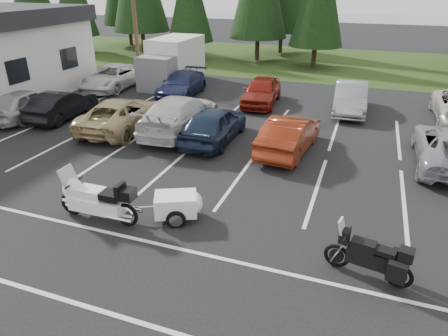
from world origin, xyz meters
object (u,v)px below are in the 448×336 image
at_px(utility_pole, 134,8).
at_px(car_far_0, 113,77).
at_px(car_near_3, 180,114).
at_px(car_near_5, 290,134).
at_px(box_truck, 170,62).
at_px(cargo_trailer, 176,207).
at_px(car_far_3, 350,98).
at_px(car_far_1, 182,84).
at_px(touring_motorcycle, 96,196).
at_px(car_near_0, 25,104).
at_px(car_near_1, 62,105).
at_px(adventure_motorcycle, 369,253).
at_px(car_near_2, 121,114).
at_px(car_far_2, 262,91).
at_px(car_near_4, 214,124).

relative_size(utility_pole, car_far_0, 1.73).
relative_size(car_near_3, car_near_5, 1.27).
bearing_deg(car_near_5, car_near_3, -2.81).
height_order(box_truck, cargo_trailer, box_truck).
bearing_deg(cargo_trailer, car_far_3, 47.70).
bearing_deg(car_far_3, car_far_0, 176.85).
relative_size(utility_pole, cargo_trailer, 5.22).
xyz_separation_m(utility_pole, car_far_3, (13.55, -1.70, -3.95)).
distance_m(utility_pole, cargo_trailer, 17.68).
distance_m(car_far_1, touring_motorcycle, 13.73).
relative_size(utility_pole, touring_motorcycle, 3.18).
bearing_deg(car_near_0, car_near_1, -165.08).
bearing_deg(box_truck, touring_motorcycle, -70.33).
bearing_deg(adventure_motorcycle, utility_pole, 145.92).
xyz_separation_m(car_near_2, adventure_motorcycle, (11.06, -6.90, -0.04)).
xyz_separation_m(box_truck, car_near_2, (1.82, -8.56, -0.73)).
height_order(car_near_1, car_far_3, car_far_3).
height_order(car_far_2, cargo_trailer, car_far_2).
bearing_deg(car_near_0, utility_pole, -104.64).
distance_m(car_near_1, car_near_3, 6.35).
height_order(car_near_1, car_near_4, car_near_4).
distance_m(box_truck, car_near_1, 8.43).
bearing_deg(car_far_0, car_near_0, -97.63).
height_order(utility_pole, car_far_3, utility_pole).
xyz_separation_m(car_near_5, car_far_3, (1.89, 6.40, 0.02)).
distance_m(utility_pole, car_far_2, 9.86).
distance_m(box_truck, car_near_5, 12.95).
relative_size(car_near_1, car_near_2, 0.80).
relative_size(car_far_3, cargo_trailer, 2.63).
relative_size(car_far_0, car_far_1, 1.10).
bearing_deg(car_near_2, box_truck, -83.44).
height_order(car_far_1, cargo_trailer, car_far_1).
height_order(box_truck, car_near_1, box_truck).
bearing_deg(touring_motorcycle, cargo_trailer, 20.80).
relative_size(car_near_1, car_far_3, 0.92).
distance_m(car_near_3, car_far_0, 9.42).
height_order(box_truck, car_far_3, box_truck).
bearing_deg(car_near_4, car_far_2, -94.10).
distance_m(car_near_0, car_far_0, 6.65).
height_order(utility_pole, cargo_trailer, utility_pole).
xyz_separation_m(car_far_0, car_far_1, (4.89, -0.13, -0.04)).
bearing_deg(adventure_motorcycle, car_far_3, 106.79).
distance_m(box_truck, car_near_4, 10.66).
bearing_deg(car_far_0, touring_motorcycle, -59.95).
xyz_separation_m(car_near_4, car_far_1, (-4.49, 6.22, -0.08)).
distance_m(car_near_1, car_far_0, 6.14).
relative_size(car_far_0, adventure_motorcycle, 2.32).
xyz_separation_m(car_near_5, car_far_1, (-7.75, 6.31, -0.04)).
relative_size(car_near_2, touring_motorcycle, 1.82).
bearing_deg(cargo_trailer, car_near_4, 76.25).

